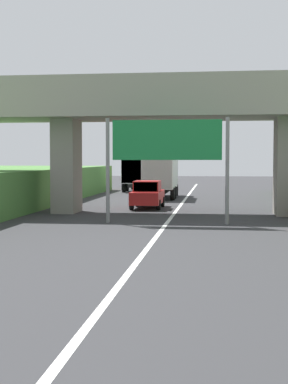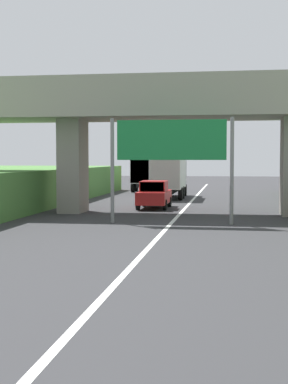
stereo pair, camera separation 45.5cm
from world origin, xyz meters
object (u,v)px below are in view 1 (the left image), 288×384
at_px(truck_orange, 139,171).
at_px(car_red, 148,195).
at_px(truck_silver, 161,174).
at_px(overhead_highway_sign, 167,146).

relative_size(truck_orange, car_red, 1.78).
xyz_separation_m(truck_silver, car_red, (0.04, -9.38, -1.08)).
bearing_deg(truck_orange, car_red, -80.56).
bearing_deg(truck_orange, overhead_highway_sign, -79.43).
bearing_deg(car_red, truck_orange, 99.44).
relative_size(overhead_highway_sign, truck_orange, 0.81).
xyz_separation_m(truck_silver, truck_orange, (-3.11, 9.60, 0.00)).
xyz_separation_m(truck_orange, car_red, (3.16, -18.99, -1.08)).
bearing_deg(overhead_highway_sign, truck_silver, 96.34).
bearing_deg(overhead_highway_sign, truck_orange, 100.57).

